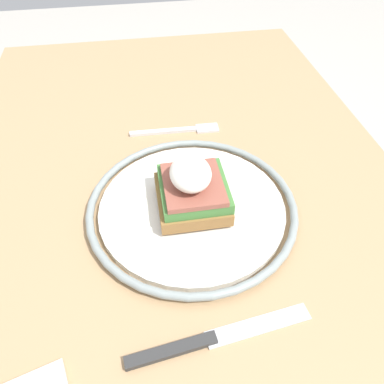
{
  "coord_description": "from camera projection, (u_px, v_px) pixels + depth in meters",
  "views": [
    {
      "loc": [
        0.35,
        -0.04,
        1.11
      ],
      "look_at": [
        0.03,
        0.01,
        0.78
      ],
      "focal_mm": 35.0,
      "sensor_mm": 36.0,
      "label": 1
    }
  ],
  "objects": [
    {
      "name": "ground_plane",
      "position": [
        187.0,
        382.0,
        1.04
      ],
      "size": [
        6.0,
        6.0,
        0.0
      ],
      "primitive_type": "plane",
      "color": "#B2ADA3"
    },
    {
      "name": "dining_table",
      "position": [
        183.0,
        252.0,
        0.6
      ],
      "size": [
        1.04,
        0.64,
        0.74
      ],
      "color": "tan",
      "rests_on": "ground_plane"
    },
    {
      "name": "plate",
      "position": [
        192.0,
        207.0,
        0.48
      ],
      "size": [
        0.27,
        0.27,
        0.02
      ],
      "color": "silver",
      "rests_on": "dining_table"
    },
    {
      "name": "sandwich",
      "position": [
        192.0,
        188.0,
        0.46
      ],
      "size": [
        0.09,
        0.09,
        0.07
      ],
      "color": "olive",
      "rests_on": "plate"
    },
    {
      "name": "fork",
      "position": [
        180.0,
        130.0,
        0.61
      ],
      "size": [
        0.02,
        0.15,
        0.0
      ],
      "color": "silver",
      "rests_on": "dining_table"
    },
    {
      "name": "knife",
      "position": [
        206.0,
        340.0,
        0.37
      ],
      "size": [
        0.04,
        0.19,
        0.01
      ],
      "color": "#2D2D2D",
      "rests_on": "dining_table"
    }
  ]
}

